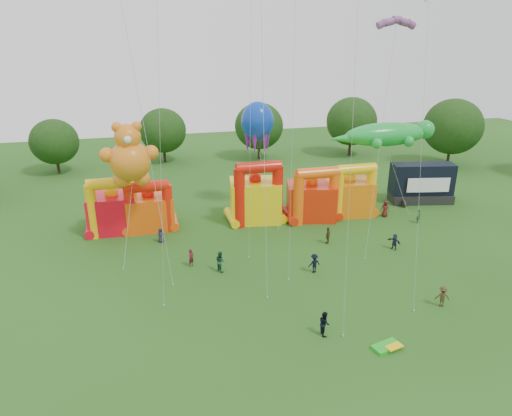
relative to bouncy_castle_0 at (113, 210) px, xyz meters
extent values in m
plane|color=#1E4814|center=(15.59, -28.08, -2.43)|extent=(160.00, 160.00, 0.00)
cylinder|color=#352314|center=(52.47, 14.48, -0.57)|extent=(0.44, 0.44, 3.72)
ellipsoid|color=#193811|center=(52.47, 14.48, 3.97)|extent=(9.30, 9.30, 8.89)
cylinder|color=#352314|center=(39.82, 24.96, -0.68)|extent=(0.44, 0.44, 3.51)
ellipsoid|color=#193811|center=(39.82, 24.96, 3.61)|extent=(8.77, 8.78, 8.39)
cylinder|color=#352314|center=(23.47, 26.67, -0.78)|extent=(0.44, 0.44, 3.30)
ellipsoid|color=#193811|center=(23.47, 26.67, 3.25)|extent=(8.25, 8.25, 7.88)
cylinder|color=#352314|center=(7.44, 28.65, -0.89)|extent=(0.44, 0.44, 3.09)
ellipsoid|color=#193811|center=(7.44, 28.65, 2.89)|extent=(7.73, 7.72, 7.38)
cylinder|color=#352314|center=(-9.04, 25.87, -0.99)|extent=(0.44, 0.44, 2.88)
ellipsoid|color=#193811|center=(-9.04, 25.87, 2.53)|extent=(7.20, 7.20, 6.88)
cube|color=red|center=(0.00, 0.28, -0.40)|extent=(5.30, 4.37, 4.08)
cylinder|color=yellow|center=(-1.96, -1.18, 0.48)|extent=(1.10, 1.10, 5.82)
cylinder|color=yellow|center=(1.96, -1.18, 0.48)|extent=(1.10, 1.10, 5.82)
cylinder|color=yellow|center=(0.00, -1.18, 3.39)|extent=(4.47, 1.16, 1.16)
sphere|color=yellow|center=(0.00, 0.28, 1.94)|extent=(1.40, 1.40, 1.40)
cube|color=#E9510C|center=(3.81, 0.13, -0.60)|extent=(5.14, 4.16, 3.67)
cylinder|color=red|center=(1.84, -1.33, 0.19)|extent=(1.11, 1.11, 5.24)
cylinder|color=red|center=(5.77, -1.33, 0.19)|extent=(1.11, 1.11, 5.24)
cylinder|color=red|center=(3.81, -1.33, 2.81)|extent=(4.48, 1.16, 1.16)
sphere|color=red|center=(3.81, 0.13, 1.53)|extent=(1.40, 1.40, 1.40)
cube|color=yellow|center=(15.66, -0.54, -0.09)|extent=(6.19, 5.26, 4.68)
cylinder|color=red|center=(13.49, -2.16, 0.91)|extent=(1.23, 1.23, 6.69)
cylinder|color=red|center=(17.83, -2.16, 0.91)|extent=(1.23, 1.23, 6.69)
cylinder|color=red|center=(15.66, -2.16, 4.25)|extent=(4.96, 1.29, 1.29)
sphere|color=red|center=(15.66, -0.54, 2.55)|extent=(1.40, 1.40, 1.40)
cube|color=red|center=(22.09, -1.59, -0.38)|extent=(6.35, 5.58, 4.10)
cylinder|color=#FF5D0D|center=(19.97, -3.16, 0.50)|extent=(1.19, 1.19, 5.86)
cylinder|color=#FF5D0D|center=(24.21, -3.16, 0.50)|extent=(1.19, 1.19, 5.86)
cylinder|color=#FF5D0D|center=(22.09, -3.16, 3.43)|extent=(4.83, 1.25, 1.25)
sphere|color=#FF5D0D|center=(22.09, -1.59, 1.97)|extent=(1.40, 1.40, 1.40)
cube|color=orange|center=(26.90, -1.41, -0.37)|extent=(5.70, 4.77, 4.13)
cylinder|color=yellow|center=(24.85, -2.93, 0.51)|extent=(1.16, 1.16, 5.90)
cylinder|color=yellow|center=(28.96, -2.93, 0.51)|extent=(1.16, 1.16, 5.90)
cylinder|color=yellow|center=(26.90, -2.93, 3.46)|extent=(4.69, 1.22, 1.22)
sphere|color=yellow|center=(26.90, -1.41, 1.99)|extent=(1.40, 1.40, 1.40)
cube|color=black|center=(37.74, -0.09, -1.88)|extent=(8.18, 4.44, 1.10)
cube|color=black|center=(37.74, 0.11, 0.60)|extent=(8.10, 4.07, 3.87)
cube|color=white|center=(37.74, -1.40, 0.22)|extent=(5.25, 1.18, 1.82)
cylinder|color=black|center=(34.64, -1.26, -2.03)|extent=(0.30, 0.90, 0.90)
cylinder|color=black|center=(40.84, -1.26, -2.03)|extent=(0.30, 0.90, 0.90)
sphere|color=orange|center=(2.35, -3.71, 6.25)|extent=(3.94, 3.94, 3.94)
sphere|color=orange|center=(2.35, -3.71, 8.58)|extent=(2.51, 2.51, 2.51)
sphere|color=orange|center=(1.46, -3.71, 9.57)|extent=(0.98, 0.98, 0.98)
sphere|color=orange|center=(3.25, -3.71, 9.57)|extent=(0.98, 0.98, 0.98)
sphere|color=orange|center=(0.30, -3.71, 6.97)|extent=(1.43, 1.43, 1.43)
sphere|color=orange|center=(4.41, -3.71, 6.97)|extent=(1.43, 1.43, 1.43)
sphere|color=orange|center=(1.37, -3.71, 4.46)|extent=(1.61, 1.61, 1.61)
sphere|color=orange|center=(3.34, -3.71, 4.46)|extent=(1.61, 1.61, 1.61)
sphere|color=white|center=(2.35, -4.91, 8.58)|extent=(0.72, 0.72, 0.72)
ellipsoid|color=green|center=(31.34, -1.06, 6.85)|extent=(10.39, 3.25, 2.76)
sphere|color=green|center=(36.42, -1.06, 7.15)|extent=(2.23, 2.23, 2.23)
cone|color=green|center=(26.07, -1.06, 6.64)|extent=(4.06, 1.62, 1.62)
sphere|color=green|center=(33.37, 0.56, 6.24)|extent=(1.22, 1.22, 1.22)
sphere|color=green|center=(33.37, -2.68, 6.24)|extent=(1.22, 1.22, 1.22)
sphere|color=green|center=(29.32, 0.56, 6.24)|extent=(1.22, 1.22, 1.22)
sphere|color=green|center=(29.32, -2.68, 6.24)|extent=(1.22, 1.22, 1.22)
ellipsoid|color=#0B37AD|center=(17.05, 3.60, 8.20)|extent=(3.83, 3.83, 4.60)
cone|color=#591E8C|center=(18.29, 3.60, 6.09)|extent=(0.86, 0.86, 3.07)
cone|color=#591E8C|center=(17.67, 4.68, 6.09)|extent=(0.86, 0.86, 3.07)
cone|color=#591E8C|center=(16.42, 4.68, 6.09)|extent=(0.86, 0.86, 3.07)
cone|color=#591E8C|center=(15.80, 3.60, 6.09)|extent=(0.86, 0.86, 3.07)
cone|color=#591E8C|center=(16.42, 2.52, 6.09)|extent=(0.86, 0.86, 3.07)
cone|color=#591E8C|center=(17.67, 2.52, 6.09)|extent=(0.86, 0.86, 3.07)
cube|color=green|center=(18.42, -25.51, -2.31)|extent=(2.18, 1.44, 0.24)
cube|color=yellow|center=(18.82, -25.81, -2.17)|extent=(1.31, 0.86, 0.10)
imported|color=#232138|center=(4.67, -4.17, -1.65)|extent=(0.87, 0.68, 1.58)
imported|color=#51171C|center=(7.06, -10.22, -1.57)|extent=(0.74, 0.74, 1.73)
imported|color=#1B4331|center=(9.48, -11.81, -1.47)|extent=(1.04, 1.15, 1.94)
imported|color=black|center=(17.59, -14.20, -1.54)|extent=(1.26, 0.86, 1.80)
imported|color=#443E1B|center=(21.21, -8.82, -1.54)|extent=(1.04, 1.07, 1.79)
imported|color=#222539|center=(27.10, -11.76, -1.62)|extent=(1.08, 1.57, 1.63)
imported|color=#531817|center=(30.69, -3.57, -1.46)|extent=(1.13, 1.10, 1.96)
imported|color=#16381C|center=(33.41, -6.31, -1.62)|extent=(0.70, 0.69, 1.62)
imported|color=black|center=(14.89, -22.97, -1.51)|extent=(0.75, 0.93, 1.84)
imported|color=#3C2C18|center=(25.27, -21.93, -1.57)|extent=(1.26, 0.98, 1.72)
camera|label=1|loc=(3.25, -48.16, 17.49)|focal=32.00mm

